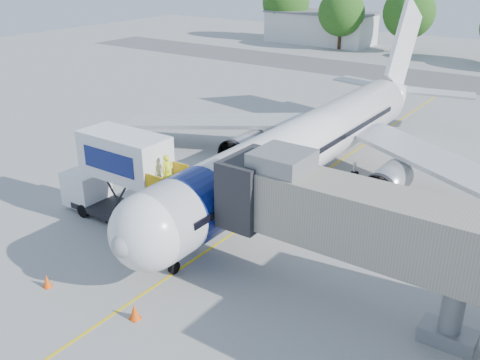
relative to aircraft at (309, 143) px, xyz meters
The scene contains 12 objects.
ground 5.07m from the aircraft, 90.00° to the right, with size 160.00×160.00×0.00m, color #989896.
guidance_line 5.06m from the aircraft, 90.00° to the right, with size 0.15×70.00×0.01m, color yellow.
taxiway_strip 37.99m from the aircraft, 90.00° to the left, with size 120.00×10.00×0.01m, color #59595B.
aircraft is the anchor object (origin of this frame).
jet_bridge 13.77m from the aircraft, 54.30° to the right, with size 13.90×3.20×6.60m.
catering_hiloader 12.77m from the aircraft, 119.39° to the right, with size 8.50×2.44×5.50m.
safety_cone_a 17.54m from the aircraft, 86.62° to the right, with size 0.47×0.47×0.75m.
safety_cone_b 18.64m from the aircraft, 102.87° to the right, with size 0.41×0.41×0.65m.
outbuilding_left 62.50m from the aircraft, 116.61° to the left, with size 18.40×8.40×5.30m.
tree_a 65.85m from the aircraft, 122.09° to the left, with size 8.30×8.30×10.59m.
tree_b 56.50m from the aircraft, 113.31° to the left, with size 7.41×7.41×9.44m.
tree_c 56.02m from the aircraft, 102.75° to the left, with size 7.90×7.90×10.08m.
Camera 1 is at (15.64, -26.03, 14.63)m, focal length 40.00 mm.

